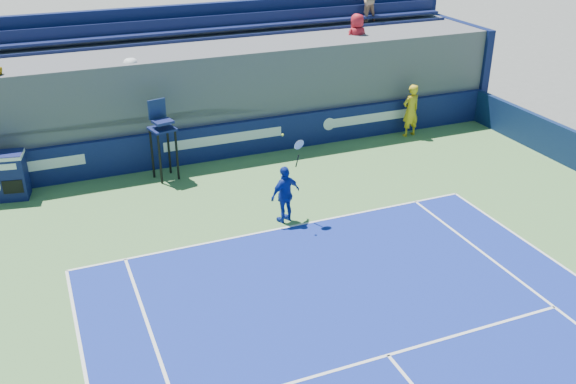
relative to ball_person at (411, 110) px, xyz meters
name	(u,v)px	position (x,y,z in m)	size (l,w,h in m)	color
ball_person	(411,110)	(0.00, 0.00, 0.00)	(0.69, 0.45, 1.89)	gold
back_hoarding	(223,141)	(-6.81, 0.51, -0.36)	(20.40, 0.21, 1.20)	#0D164C
match_clock	(2,175)	(-13.55, 0.01, -0.22)	(1.43, 0.94, 1.40)	#0F164E
umpire_chair	(162,132)	(-8.95, -0.34, 0.57)	(0.84, 0.84, 2.48)	black
tennis_player	(285,194)	(-6.58, -4.35, -0.14)	(1.03, 0.66, 2.57)	#132B9F
stadium_seating	(205,88)	(-6.81, 2.55, 0.89)	(21.00, 4.05, 5.11)	#525257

